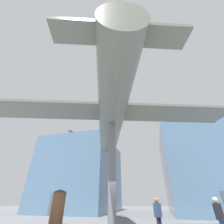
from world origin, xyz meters
name	(u,v)px	position (x,y,z in m)	size (l,w,h in m)	color
glass_pavilion_left	(82,175)	(-9.07, 15.06, 5.03)	(10.34, 12.56, 10.65)	slate
glass_pavilion_right	(204,171)	(9.07, 15.06, 5.03)	(10.34, 12.56, 10.65)	slate
support_pylon_central	(112,171)	(0.00, 0.00, 3.11)	(0.46, 0.46, 6.21)	slate
suspended_airplane	(112,114)	(-0.09, 0.28, 7.20)	(17.02, 14.98, 3.35)	slate
visitor_person	(158,213)	(2.34, 0.68, 0.99)	(0.42, 0.45, 1.72)	#232328
visitor_second	(220,215)	(5.07, 0.09, 1.00)	(0.42, 0.45, 1.73)	#2D3D56
info_kiosk	(58,206)	(-4.66, 2.21, 1.20)	(1.07, 1.07, 2.33)	brown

